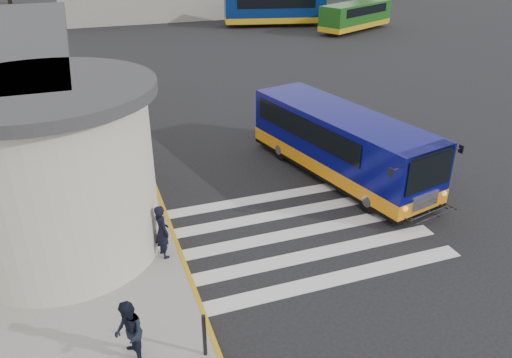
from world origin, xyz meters
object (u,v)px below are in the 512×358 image
object	(u,v)px
pedestrian_b	(129,333)
far_bus_b	(356,15)
pedestrian_a	(162,231)
bollard	(204,335)
transit_bus	(340,146)
far_bus_a	(274,9)

from	to	relation	value
pedestrian_b	far_bus_b	bearing A→B (deg)	139.56
pedestrian_a	far_bus_b	world-z (taller)	far_bus_b
pedestrian_a	bollard	distance (m)	3.94
transit_bus	bollard	distance (m)	9.99
pedestrian_b	bollard	size ratio (longest dim) A/B	1.39
pedestrian_a	far_bus_b	distance (m)	36.76
transit_bus	pedestrian_b	xyz separation A→B (m)	(-8.50, -6.74, -0.28)
pedestrian_a	pedestrian_b	world-z (taller)	pedestrian_a
transit_bus	pedestrian_b	distance (m)	10.85
transit_bus	far_bus_a	bearing A→B (deg)	59.95
bollard	transit_bus	bearing A→B (deg)	45.43
pedestrian_a	far_bus_a	size ratio (longest dim) A/B	0.16
far_bus_a	far_bus_b	distance (m)	7.67
pedestrian_a	far_bus_b	xyz separation A→B (m)	(22.58, 29.01, 0.42)
transit_bus	pedestrian_b	bearing A→B (deg)	-154.50
bollard	far_bus_b	world-z (taller)	far_bus_b
transit_bus	bollard	size ratio (longest dim) A/B	8.35
pedestrian_a	far_bus_a	xyz separation A→B (m)	(16.65, 33.88, 0.62)
pedestrian_a	pedestrian_b	bearing A→B (deg)	144.43
pedestrian_a	far_bus_b	size ratio (longest dim) A/B	0.19
pedestrian_b	far_bus_a	bearing A→B (deg)	150.19
bollard	far_bus_b	bearing A→B (deg)	55.78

